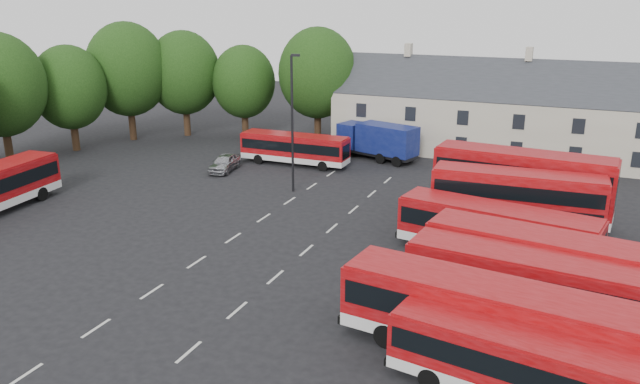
% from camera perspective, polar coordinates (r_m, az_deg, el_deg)
% --- Properties ---
extents(ground, '(140.00, 140.00, 0.00)m').
position_cam_1_polar(ground, '(37.61, -9.51, -5.21)').
color(ground, black).
rests_on(ground, ground).
extents(lane_markings, '(5.15, 33.80, 0.01)m').
position_cam_1_polar(lane_markings, '(38.01, -4.70, -4.76)').
color(lane_markings, beige).
rests_on(lane_markings, ground).
extents(treeline, '(29.92, 32.59, 12.01)m').
position_cam_1_polar(treeline, '(63.18, -16.41, 9.82)').
color(treeline, black).
rests_on(treeline, ground).
extents(terrace_houses, '(35.70, 7.13, 10.06)m').
position_cam_1_polar(terrace_houses, '(60.13, 18.07, 6.58)').
color(terrace_houses, beige).
rests_on(terrace_houses, ground).
extents(bus_row_a, '(10.18, 3.75, 2.82)m').
position_cam_1_polar(bus_row_a, '(24.50, 18.24, -14.62)').
color(bus_row_a, silver).
rests_on(bus_row_a, ground).
extents(bus_row_b, '(12.23, 4.14, 3.39)m').
position_cam_1_polar(bus_row_b, '(26.60, 14.97, -10.75)').
color(bus_row_b, silver).
rests_on(bus_row_b, ground).
extents(bus_row_c, '(11.35, 3.63, 3.15)m').
position_cam_1_polar(bus_row_c, '(30.39, 18.53, -7.69)').
color(bus_row_c, silver).
rests_on(bus_row_c, ground).
extents(bus_row_d, '(12.01, 4.35, 3.32)m').
position_cam_1_polar(bus_row_d, '(32.63, 20.01, -5.90)').
color(bus_row_d, silver).
rests_on(bus_row_d, ground).
extents(bus_row_e, '(11.36, 4.38, 3.14)m').
position_cam_1_polar(bus_row_e, '(36.49, 15.84, -3.19)').
color(bus_row_e, silver).
rests_on(bus_row_e, ground).
extents(bus_dd_south, '(10.31, 2.87, 4.18)m').
position_cam_1_polar(bus_dd_south, '(40.16, 17.52, -0.70)').
color(bus_dd_south, silver).
rests_on(bus_dd_south, ground).
extents(bus_dd_north, '(11.59, 3.55, 4.68)m').
position_cam_1_polar(bus_dd_north, '(43.24, 17.98, 0.93)').
color(bus_dd_north, silver).
rests_on(bus_dd_north, ground).
extents(bus_north, '(9.73, 2.37, 2.74)m').
position_cam_1_polar(bus_north, '(55.18, -2.34, 4.16)').
color(bus_north, silver).
rests_on(bus_north, ground).
extents(box_truck, '(7.96, 4.40, 3.33)m').
position_cam_1_polar(box_truck, '(57.16, 5.34, 4.79)').
color(box_truck, black).
rests_on(box_truck, ground).
extents(silver_car, '(2.34, 4.41, 1.43)m').
position_cam_1_polar(silver_car, '(54.01, -8.72, 2.65)').
color(silver_car, '#9D9EA4').
rests_on(silver_car, ground).
extents(lamppost, '(0.72, 0.42, 10.38)m').
position_cam_1_polar(lamppost, '(46.67, -2.53, 6.58)').
color(lamppost, black).
rests_on(lamppost, ground).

